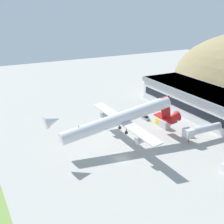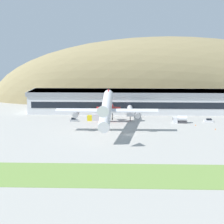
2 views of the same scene
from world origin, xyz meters
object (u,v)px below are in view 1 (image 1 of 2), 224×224
service_car_1 (146,118)px  fuel_truck (163,123)px  cargo_airplane (121,119)px  jetway_0 (201,130)px

service_car_1 → fuel_truck: (9.68, 1.78, 0.74)m
cargo_airplane → fuel_truck: cargo_airplane is taller
cargo_airplane → service_car_1: (-16.07, 20.85, -8.74)m
service_car_1 → fuel_truck: fuel_truck is taller
jetway_0 → service_car_1: jetway_0 is taller
service_car_1 → fuel_truck: size_ratio=0.54×
jetway_0 → cargo_airplane: 29.37m
fuel_truck → jetway_0: bearing=15.5°
jetway_0 → service_car_1: bearing=-166.4°
service_car_1 → fuel_truck: bearing=10.4°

